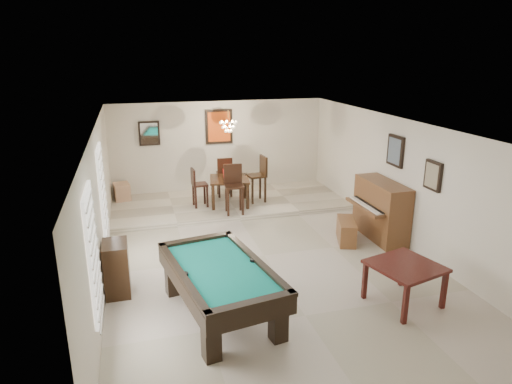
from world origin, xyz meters
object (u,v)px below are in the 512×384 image
pool_table (221,292)px  dining_chair_east (256,179)px  dining_chair_west (200,187)px  flower_vase (229,169)px  apothecary_chest (117,268)px  square_table (404,284)px  piano_bench (346,231)px  dining_table (230,189)px  upright_piano (375,210)px  dining_chair_south (234,190)px  corner_bench (122,192)px  chandelier (228,122)px  dining_chair_north (224,176)px

pool_table → dining_chair_east: (1.92, 4.90, 0.32)m
dining_chair_west → dining_chair_east: (1.48, 0.01, 0.10)m
flower_vase → pool_table: bearing=-103.9°
apothecary_chest → dining_chair_west: dining_chair_west is taller
dining_chair_west → square_table: bearing=-159.5°
pool_table → piano_bench: size_ratio=2.77×
dining_table → flower_vase: flower_vase is taller
piano_bench → dining_chair_west: bearing=133.8°
upright_piano → dining_chair_south: 3.33m
flower_vase → corner_bench: bearing=157.2°
piano_bench → apothecary_chest: (-4.67, -0.97, 0.21)m
dining_table → dining_chair_west: dining_chair_west is taller
upright_piano → dining_chair_south: size_ratio=1.27×
apothecary_chest → dining_chair_south: 4.06m
dining_chair_south → dining_chair_west: dining_chair_south is taller
apothecary_chest → dining_chair_south: (2.70, 3.02, 0.26)m
corner_bench → dining_chair_south: bearing=-34.9°
upright_piano → chandelier: chandelier is taller
square_table → pool_table: bearing=171.4°
upright_piano → dining_chair_west: size_ratio=1.52×
upright_piano → corner_bench: bearing=143.8°
dining_chair_south → chandelier: 1.75m
dining_table → dining_chair_south: dining_chair_south is taller
flower_vase → square_table: bearing=-72.3°
pool_table → square_table: size_ratio=2.42×
dining_chair_east → dining_chair_north: bearing=-140.7°
corner_bench → square_table: bearing=-55.7°
pool_table → corner_bench: pool_table is taller
corner_bench → piano_bench: bearing=-40.2°
dining_table → corner_bench: 2.91m
chandelier → dining_chair_south: bearing=-95.0°
dining_chair_north → chandelier: 1.62m
upright_piano → piano_bench: 0.77m
dining_chair_west → piano_bench: bearing=-140.3°
piano_bench → dining_chair_east: dining_chair_east is taller
dining_table → corner_bench: bearing=157.2°
corner_bench → upright_piano: bearing=-36.2°
square_table → dining_chair_west: 5.87m
piano_bench → flower_vase: size_ratio=3.47×
dining_chair_north → corner_bench: 2.74m
flower_vase → dining_chair_east: size_ratio=0.21×
upright_piano → flower_vase: bearing=133.5°
pool_table → dining_chair_north: bearing=67.9°
flower_vase → corner_bench: flower_vase is taller
dining_chair_north → upright_piano: bearing=131.2°
dining_table → flower_vase: (-0.00, 0.00, 0.53)m
dining_chair_south → corner_bench: 3.24m
upright_piano → apothecary_chest: (-5.34, -1.00, -0.18)m
dining_chair_east → chandelier: bearing=-110.2°
pool_table → dining_chair_south: (1.16, 4.14, 0.32)m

